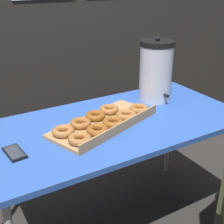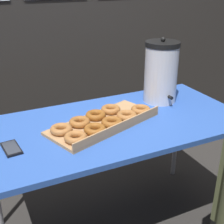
{
  "view_description": "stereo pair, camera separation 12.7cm",
  "coord_description": "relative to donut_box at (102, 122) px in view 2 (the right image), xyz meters",
  "views": [
    {
      "loc": [
        -0.77,
        -1.28,
        1.44
      ],
      "look_at": [
        -0.02,
        0.0,
        0.78
      ],
      "focal_mm": 50.0,
      "sensor_mm": 36.0,
      "label": 1
    },
    {
      "loc": [
        -0.66,
        -1.34,
        1.44
      ],
      "look_at": [
        -0.02,
        0.0,
        0.78
      ],
      "focal_mm": 50.0,
      "sensor_mm": 36.0,
      "label": 2
    }
  ],
  "objects": [
    {
      "name": "coffee_urn",
      "position": [
        0.46,
        0.16,
        0.16
      ],
      "size": [
        0.2,
        0.23,
        0.39
      ],
      "color": "silver",
      "rests_on": "folding_table"
    },
    {
      "name": "donut_box",
      "position": [
        0.0,
        0.0,
        0.0
      ],
      "size": [
        0.64,
        0.43,
        0.05
      ],
      "rotation": [
        0.0,
        0.0,
        0.34
      ],
      "color": "tan",
      "rests_on": "folding_table"
    },
    {
      "name": "folding_table",
      "position": [
        0.08,
        0.01,
        -0.07
      ],
      "size": [
        1.4,
        0.7,
        0.72
      ],
      "color": "#2D56B2",
      "rests_on": "ground"
    },
    {
      "name": "cell_phone",
      "position": [
        -0.46,
        -0.04,
        -0.02
      ],
      "size": [
        0.08,
        0.14,
        0.01
      ],
      "rotation": [
        0.0,
        0.0,
        0.1
      ],
      "color": "black",
      "rests_on": "folding_table"
    }
  ]
}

